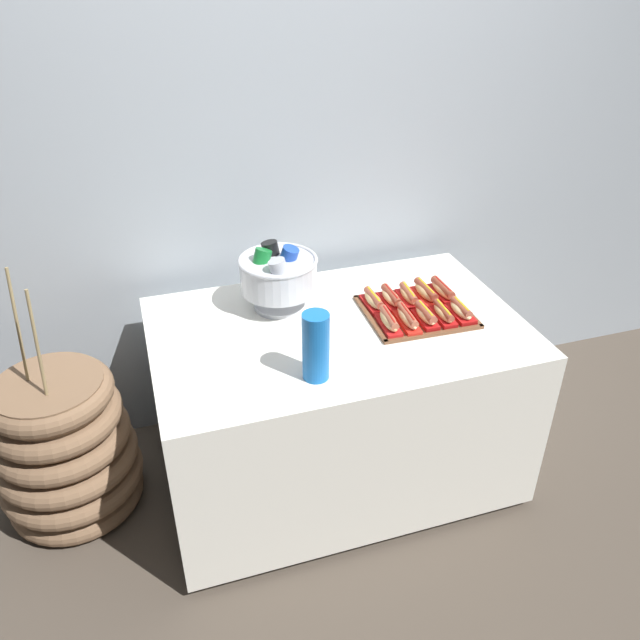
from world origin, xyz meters
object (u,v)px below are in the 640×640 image
object	(u,v)px
hot_dog_0	(389,321)
hot_dog_2	(425,315)
cup_stack	(316,346)
floor_vase	(65,447)
serving_tray	(416,312)
hot_dog_7	(408,296)
hot_dog_1	(407,318)
hot_dog_8	(426,293)
punch_bowl	(278,274)
hot_dog_3	(443,313)
buffet_table	(336,399)
hot_dog_5	(374,301)
hot_dog_6	(391,298)
hot_dog_9	(442,290)
hot_dog_4	(461,310)

from	to	relation	value
hot_dog_0	hot_dog_2	xyz separation A→B (m)	(0.15, -0.00, 0.00)
cup_stack	floor_vase	bearing A→B (deg)	153.90
serving_tray	hot_dog_7	bearing A→B (deg)	88.24
cup_stack	hot_dog_0	bearing A→B (deg)	30.02
floor_vase	hot_dog_1	bearing A→B (deg)	-10.36
hot_dog_8	punch_bowl	distance (m)	0.61
serving_tray	hot_dog_3	xyz separation A→B (m)	(0.07, -0.08, 0.03)
serving_tray	hot_dog_0	world-z (taller)	hot_dog_0
floor_vase	cup_stack	world-z (taller)	floor_vase
buffet_table	hot_dog_3	bearing A→B (deg)	-12.67
buffet_table	hot_dog_5	xyz separation A→B (m)	(0.18, 0.08, 0.39)
hot_dog_5	hot_dog_6	distance (m)	0.08
hot_dog_9	cup_stack	size ratio (longest dim) A/B	0.71
hot_dog_0	hot_dog_5	world-z (taller)	hot_dog_0
serving_tray	hot_dog_4	distance (m)	0.17
hot_dog_4	hot_dog_5	distance (m)	0.34
hot_dog_3	hot_dog_7	bearing A→B (deg)	112.68
hot_dog_8	buffet_table	bearing A→B (deg)	-169.49
hot_dog_5	serving_tray	bearing A→B (deg)	-30.57
hot_dog_8	floor_vase	bearing A→B (deg)	176.79
serving_tray	hot_dog_1	bearing A→B (deg)	-134.03
floor_vase	hot_dog_1	distance (m)	1.45
buffet_table	hot_dog_7	bearing A→B (deg)	13.20
hot_dog_3	cup_stack	bearing A→B (deg)	-161.19
hot_dog_1	cup_stack	distance (m)	0.48
hot_dog_9	punch_bowl	distance (m)	0.68
hot_dog_6	floor_vase	bearing A→B (deg)	176.62
floor_vase	hot_dog_9	size ratio (longest dim) A/B	6.15
hot_dog_0	hot_dog_2	size ratio (longest dim) A/B	1.10
hot_dog_1	hot_dog_3	bearing A→B (deg)	-1.76
hot_dog_1	punch_bowl	world-z (taller)	punch_bowl
hot_dog_1	cup_stack	world-z (taller)	cup_stack
hot_dog_4	hot_dog_7	distance (m)	0.22
hot_dog_6	hot_dog_5	bearing A→B (deg)	178.24
hot_dog_8	hot_dog_0	bearing A→B (deg)	-145.51
floor_vase	punch_bowl	size ratio (longest dim) A/B	3.45
hot_dog_8	serving_tray	bearing A→B (deg)	-134.03
floor_vase	hot_dog_3	bearing A→B (deg)	-9.50
punch_bowl	buffet_table	bearing A→B (deg)	-49.55
floor_vase	hot_dog_3	world-z (taller)	floor_vase
serving_tray	hot_dog_9	size ratio (longest dim) A/B	2.38
hot_dog_4	hot_dog_9	bearing A→B (deg)	88.24
hot_dog_2	hot_dog_0	bearing A→B (deg)	178.24
buffet_table	cup_stack	size ratio (longest dim) A/B	5.76
hot_dog_9	hot_dog_7	bearing A→B (deg)	178.24
floor_vase	hot_dog_6	distance (m)	1.43
hot_dog_5	hot_dog_4	bearing A→B (deg)	-30.57
buffet_table	hot_dog_7	size ratio (longest dim) A/B	8.59
serving_tray	hot_dog_2	xyz separation A→B (m)	(-0.00, -0.08, 0.03)
hot_dog_3	hot_dog_4	xyz separation A→B (m)	(0.07, -0.00, 0.00)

